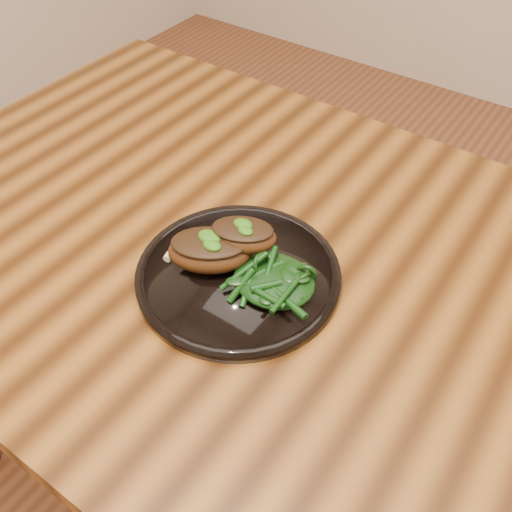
{
  "coord_description": "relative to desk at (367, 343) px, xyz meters",
  "views": [
    {
      "loc": [
        0.15,
        -0.48,
        1.32
      ],
      "look_at": [
        -0.16,
        -0.04,
        0.78
      ],
      "focal_mm": 40.0,
      "sensor_mm": 36.0,
      "label": 1
    }
  ],
  "objects": [
    {
      "name": "desk",
      "position": [
        0.0,
        0.0,
        0.0
      ],
      "size": [
        1.6,
        0.8,
        0.75
      ],
      "color": "#311706",
      "rests_on": "ground"
    },
    {
      "name": "plate",
      "position": [
        -0.17,
        -0.07,
        0.09
      ],
      "size": [
        0.27,
        0.27,
        0.02
      ],
      "color": "black",
      "rests_on": "desk"
    },
    {
      "name": "lamb_chop_front",
      "position": [
        -0.21,
        -0.08,
        0.12
      ],
      "size": [
        0.13,
        0.12,
        0.05
      ],
      "color": "#45220D",
      "rests_on": "plate"
    },
    {
      "name": "lamb_chop_back",
      "position": [
        -0.18,
        -0.04,
        0.14
      ],
      "size": [
        0.11,
        0.09,
        0.04
      ],
      "color": "#45220D",
      "rests_on": "plate"
    },
    {
      "name": "herb_smear",
      "position": [
        -0.21,
        -0.01,
        0.1
      ],
      "size": [
        0.09,
        0.06,
        0.01
      ],
      "primitive_type": "ellipsoid",
      "color": "#184B08",
      "rests_on": "plate"
    },
    {
      "name": "greens_heap",
      "position": [
        -0.12,
        -0.06,
        0.12
      ],
      "size": [
        0.11,
        0.1,
        0.04
      ],
      "color": "black",
      "rests_on": "plate"
    }
  ]
}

